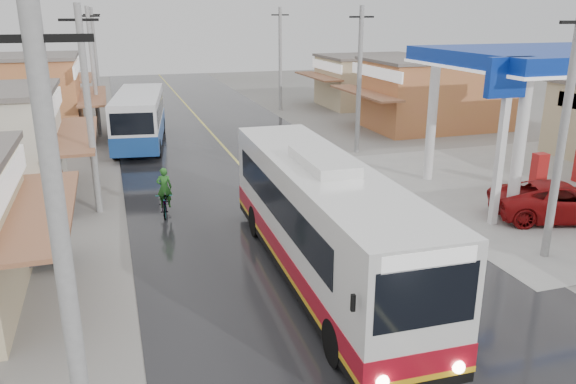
# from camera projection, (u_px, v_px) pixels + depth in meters

# --- Properties ---
(ground) EXTENTS (120.00, 120.00, 0.00)m
(ground) POSITION_uv_depth(u_px,v_px,m) (349.00, 286.00, 16.48)
(ground) COLOR slate
(ground) RESTS_ON ground
(road) EXTENTS (12.00, 90.00, 0.02)m
(road) POSITION_uv_depth(u_px,v_px,m) (237.00, 161.00, 30.08)
(road) COLOR black
(road) RESTS_ON ground
(centre_line) EXTENTS (0.15, 90.00, 0.01)m
(centre_line) POSITION_uv_depth(u_px,v_px,m) (237.00, 161.00, 30.08)
(centre_line) COLOR #D8CC4C
(centre_line) RESTS_ON road
(shopfronts_right) EXTENTS (11.00, 44.00, 4.80)m
(shopfronts_right) POSITION_uv_depth(u_px,v_px,m) (508.00, 154.00, 31.68)
(shopfronts_right) COLOR beige
(shopfronts_right) RESTS_ON ground
(utility_poles_left) EXTENTS (1.60, 50.00, 8.00)m
(utility_poles_left) POSITION_uv_depth(u_px,v_px,m) (100.00, 167.00, 28.98)
(utility_poles_left) COLOR gray
(utility_poles_left) RESTS_ON ground
(utility_poles_right) EXTENTS (1.60, 36.00, 8.00)m
(utility_poles_right) POSITION_uv_depth(u_px,v_px,m) (356.00, 152.00, 32.10)
(utility_poles_right) COLOR gray
(utility_poles_right) RESTS_ON ground
(coach_bus) EXTENTS (3.01, 12.25, 3.80)m
(coach_bus) POSITION_uv_depth(u_px,v_px,m) (321.00, 220.00, 16.50)
(coach_bus) COLOR silver
(coach_bus) RESTS_ON road
(second_bus) EXTENTS (3.73, 9.59, 3.10)m
(second_bus) POSITION_uv_depth(u_px,v_px,m) (140.00, 118.00, 33.19)
(second_bus) COLOR silver
(second_bus) RESTS_ON road
(jeepney) EXTENTS (5.77, 3.92, 1.47)m
(jeepney) POSITION_uv_depth(u_px,v_px,m) (562.00, 201.00, 21.58)
(jeepney) COLOR maroon
(jeepney) RESTS_ON ground
(cyclist) EXTENTS (0.85, 1.89, 1.97)m
(cyclist) POSITION_uv_depth(u_px,v_px,m) (165.00, 199.00, 22.07)
(cyclist) COLOR black
(cyclist) RESTS_ON ground
(tricycle_near) EXTENTS (1.71, 2.08, 1.55)m
(tricycle_near) POSITION_uv_depth(u_px,v_px,m) (35.00, 237.00, 17.75)
(tricycle_near) COLOR #26262D
(tricycle_near) RESTS_ON ground
(tricycle_far) EXTENTS (1.82, 2.32, 1.77)m
(tricycle_far) POSITION_uv_depth(u_px,v_px,m) (45.00, 189.00, 22.08)
(tricycle_far) COLOR #26262D
(tricycle_far) RESTS_ON ground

